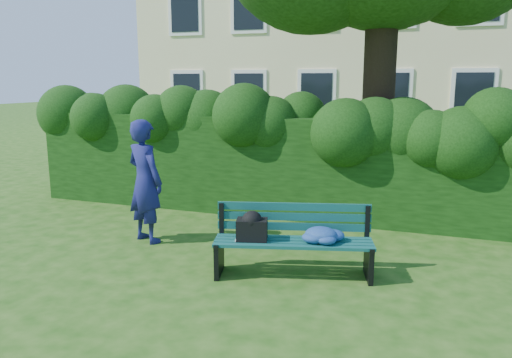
% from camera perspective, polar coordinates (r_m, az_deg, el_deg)
% --- Properties ---
extents(ground, '(80.00, 80.00, 0.00)m').
position_cam_1_polar(ground, '(7.41, -1.57, -8.08)').
color(ground, '#1B4C0F').
rests_on(ground, ground).
extents(hedge, '(10.00, 1.00, 1.80)m').
position_cam_1_polar(hedge, '(9.21, 3.34, 1.53)').
color(hedge, black).
rests_on(hedge, ground).
extents(park_bench, '(2.06, 1.05, 0.89)m').
position_cam_1_polar(park_bench, '(6.36, 4.20, -6.63)').
color(park_bench, '#0F4B4D').
rests_on(park_bench, ground).
extents(man_reading, '(0.81, 0.68, 1.88)m').
position_cam_1_polar(man_reading, '(7.76, -12.55, -0.25)').
color(man_reading, navy).
rests_on(man_reading, ground).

